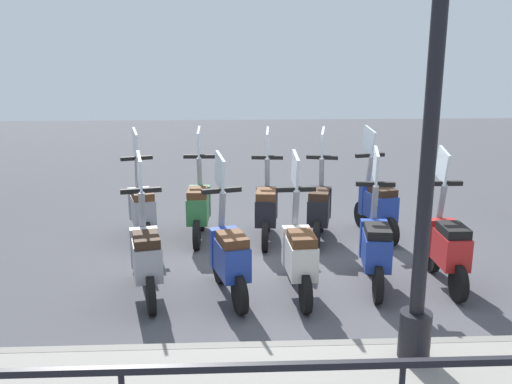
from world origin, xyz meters
TOP-DOWN VIEW (x-y plane):
  - ground_plane at (0.00, 0.00)m, footprint 28.00×28.00m
  - lamp_post_near at (-2.40, -0.69)m, footprint 0.26×0.90m
  - scooter_near_0 at (-0.66, -1.60)m, footprint 1.23×0.44m
  - scooter_near_1 at (-0.66, -0.79)m, footprint 1.23×0.45m
  - scooter_near_2 at (-0.85, 0.08)m, footprint 1.23×0.44m
  - scooter_near_3 at (-0.86, 0.84)m, footprint 1.21×0.53m
  - scooter_near_4 at (-0.83, 1.72)m, footprint 1.22×0.50m
  - scooter_far_0 at (1.05, -1.24)m, footprint 1.22×0.51m
  - scooter_far_1 at (0.92, -0.41)m, footprint 1.22×0.50m
  - scooter_far_2 at (0.95, 0.32)m, footprint 1.23×0.44m
  - scooter_far_3 at (1.06, 1.26)m, footprint 1.23×0.44m
  - scooter_far_4 at (0.99, 2.03)m, footprint 1.20×0.54m

SIDE VIEW (x-z plane):
  - ground_plane at x=0.00m, z-range 0.00..0.00m
  - scooter_near_0 at x=-0.66m, z-range -0.29..1.25m
  - scooter_near_1 at x=-0.66m, z-range -0.29..1.25m
  - scooter_near_2 at x=-0.85m, z-range -0.29..1.25m
  - scooter_near_3 at x=-0.86m, z-range -0.29..1.25m
  - scooter_near_4 at x=-0.83m, z-range -0.29..1.25m
  - scooter_far_0 at x=1.05m, z-range -0.29..1.25m
  - scooter_far_1 at x=0.92m, z-range -0.29..1.25m
  - scooter_far_2 at x=0.95m, z-range -0.29..1.25m
  - scooter_far_3 at x=1.06m, z-range -0.29..1.25m
  - scooter_far_4 at x=0.99m, z-range -0.29..1.25m
  - lamp_post_near at x=-2.40m, z-range -0.10..4.46m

